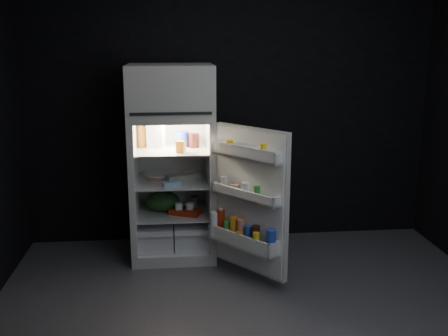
{
  "coord_description": "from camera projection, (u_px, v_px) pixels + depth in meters",
  "views": [
    {
      "loc": [
        -0.58,
        -3.42,
        1.98
      ],
      "look_at": [
        -0.13,
        1.0,
        0.9
      ],
      "focal_mm": 42.0,
      "sensor_mm": 36.0,
      "label": 1
    }
  ],
  "objects": [
    {
      "name": "small_carton",
      "position": [
        181.0,
        147.0,
        4.6
      ],
      "size": [
        0.09,
        0.08,
        0.1
      ],
      "primitive_type": "cube",
      "rotation": [
        0.0,
        0.0,
        -0.42
      ],
      "color": "orange",
      "rests_on": "refrigerator"
    },
    {
      "name": "milk_jug",
      "position": [
        156.0,
        134.0,
        4.8
      ],
      "size": [
        0.18,
        0.18,
        0.24
      ],
      "primitive_type": "cube",
      "rotation": [
        0.0,
        0.0,
        -0.19
      ],
      "color": "white",
      "rests_on": "refrigerator"
    },
    {
      "name": "amber_bottle",
      "position": [
        142.0,
        135.0,
        4.81
      ],
      "size": [
        0.1,
        0.1,
        0.22
      ],
      "primitive_type": "cylinder",
      "rotation": [
        0.0,
        0.0,
        0.2
      ],
      "color": "#AD661B",
      "rests_on": "refrigerator"
    },
    {
      "name": "mayo_jar",
      "position": [
        183.0,
        139.0,
        4.84
      ],
      "size": [
        0.15,
        0.15,
        0.14
      ],
      "primitive_type": "cylinder",
      "rotation": [
        0.0,
        0.0,
        0.44
      ],
      "color": "#203DB0",
      "rests_on": "refrigerator"
    },
    {
      "name": "wall_back",
      "position": [
        230.0,
        107.0,
        5.16
      ],
      "size": [
        4.0,
        0.0,
        2.7
      ],
      "primitive_type": "cube",
      "color": "black",
      "rests_on": "ground"
    },
    {
      "name": "wall_front",
      "position": [
        337.0,
        222.0,
        1.87
      ],
      "size": [
        4.0,
        0.0,
        2.7
      ],
      "primitive_type": "cube",
      "color": "black",
      "rests_on": "ground"
    },
    {
      "name": "flat_package",
      "position": [
        171.0,
        184.0,
        4.65
      ],
      "size": [
        0.18,
        0.13,
        0.04
      ],
      "primitive_type": "cube",
      "rotation": [
        0.0,
        0.0,
        0.39
      ],
      "color": "#83ABCB",
      "rests_on": "refrigerator"
    },
    {
      "name": "egg_carton",
      "position": [
        183.0,
        178.0,
        4.79
      ],
      "size": [
        0.33,
        0.22,
        0.07
      ],
      "primitive_type": "cube",
      "rotation": [
        0.0,
        0.0,
        0.37
      ],
      "color": "gray",
      "rests_on": "refrigerator"
    },
    {
      "name": "small_can_silver",
      "position": [
        194.0,
        201.0,
        5.07
      ],
      "size": [
        0.08,
        0.08,
        0.09
      ],
      "primitive_type": "cylinder",
      "rotation": [
        0.0,
        0.0,
        -0.1
      ],
      "color": "silver",
      "rests_on": "refrigerator"
    },
    {
      "name": "floor",
      "position": [
        256.0,
        319.0,
        3.83
      ],
      "size": [
        4.0,
        3.4,
        0.0
      ],
      "primitive_type": "cube",
      "color": "#54545A",
      "rests_on": "ground"
    },
    {
      "name": "pie",
      "position": [
        160.0,
        176.0,
        4.92
      ],
      "size": [
        0.31,
        0.31,
        0.04
      ],
      "primitive_type": "cylinder",
      "rotation": [
        0.0,
        0.0,
        0.15
      ],
      "color": "#AE795C",
      "rests_on": "refrigerator"
    },
    {
      "name": "wrapped_pkg",
      "position": [
        188.0,
        173.0,
        4.99
      ],
      "size": [
        0.13,
        0.12,
        0.05
      ],
      "primitive_type": "cube",
      "rotation": [
        0.0,
        0.0,
        -0.3
      ],
      "color": "beige",
      "rests_on": "refrigerator"
    },
    {
      "name": "fridge_door",
      "position": [
        248.0,
        203.0,
        4.31
      ],
      "size": [
        0.61,
        0.68,
        1.22
      ],
      "color": "silver",
      "rests_on": "ground"
    },
    {
      "name": "refrigerator",
      "position": [
        172.0,
        155.0,
        4.83
      ],
      "size": [
        0.76,
        0.71,
        1.78
      ],
      "color": "silver",
      "rests_on": "ground"
    },
    {
      "name": "jam_jar",
      "position": [
        194.0,
        140.0,
        4.81
      ],
      "size": [
        0.13,
        0.13,
        0.13
      ],
      "primitive_type": "cylinder",
      "rotation": [
        0.0,
        0.0,
        -0.37
      ],
      "color": "black",
      "rests_on": "refrigerator"
    },
    {
      "name": "produce_bag",
      "position": [
        163.0,
        201.0,
        4.9
      ],
      "size": [
        0.32,
        0.27,
        0.2
      ],
      "primitive_type": "ellipsoid",
      "rotation": [
        0.0,
        0.0,
        -0.03
      ],
      "color": "#193815",
      "rests_on": "refrigerator"
    },
    {
      "name": "small_can_red",
      "position": [
        194.0,
        200.0,
        5.09
      ],
      "size": [
        0.08,
        0.08,
        0.09
      ],
      "primitive_type": "cylinder",
      "rotation": [
        0.0,
        0.0,
        -0.23
      ],
      "color": "maroon",
      "rests_on": "refrigerator"
    },
    {
      "name": "yogurt_tray",
      "position": [
        185.0,
        212.0,
        4.82
      ],
      "size": [
        0.31,
        0.25,
        0.05
      ],
      "primitive_type": "cube",
      "rotation": [
        0.0,
        0.0,
        -0.43
      ],
      "color": "maroon",
      "rests_on": "refrigerator"
    }
  ]
}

